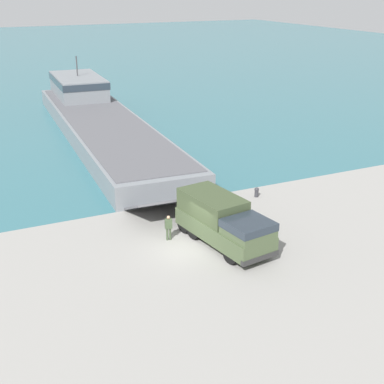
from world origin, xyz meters
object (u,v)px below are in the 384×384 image
landing_craft (97,116)px  mooring_bollard (257,192)px  military_truck (223,221)px  soldier_on_ramp (169,226)px

landing_craft → mooring_bollard: landing_craft is taller
military_truck → mooring_bollard: (5.99, 5.79, -1.12)m
military_truck → soldier_on_ramp: size_ratio=4.49×
landing_craft → soldier_on_ramp: size_ratio=26.07×
military_truck → soldier_on_ramp: 3.47m
landing_craft → soldier_on_ramp: landing_craft is taller
landing_craft → soldier_on_ramp: 28.37m
landing_craft → mooring_bollard: (5.33, -24.28, -1.13)m
military_truck → landing_craft: bearing=170.5°
landing_craft → military_truck: size_ratio=5.81×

